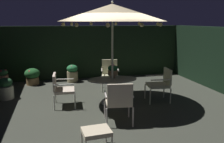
{
  "coord_description": "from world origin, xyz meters",
  "views": [
    {
      "loc": [
        -1.65,
        -6.21,
        2.31
      ],
      "look_at": [
        -0.06,
        0.12,
        0.92
      ],
      "focal_mm": 38.12,
      "sensor_mm": 36.0,
      "label": 1
    }
  ],
  "objects_px": {
    "patio_umbrella": "(112,13)",
    "ottoman_footrest": "(96,132)",
    "potted_plant_right_near": "(3,78)",
    "potted_plant_left_near": "(72,73)",
    "potted_plant_left_far": "(32,76)",
    "centerpiece_planter": "(113,70)",
    "potted_plant_back_right": "(6,88)",
    "patio_chair_northeast": "(119,100)",
    "patio_chair_north": "(61,87)",
    "patio_chair_east": "(161,82)",
    "patio_dining_table": "(112,85)",
    "patio_chair_southeast": "(110,73)"
  },
  "relations": [
    {
      "from": "potted_plant_left_far",
      "to": "patio_umbrella",
      "type": "bearing_deg",
      "value": -48.54
    },
    {
      "from": "patio_umbrella",
      "to": "patio_chair_northeast",
      "type": "relative_size",
      "value": 2.91
    },
    {
      "from": "patio_chair_east",
      "to": "potted_plant_left_far",
      "type": "distance_m",
      "value": 4.74
    },
    {
      "from": "potted_plant_left_near",
      "to": "patio_umbrella",
      "type": "bearing_deg",
      "value": -71.72
    },
    {
      "from": "patio_umbrella",
      "to": "ottoman_footrest",
      "type": "height_order",
      "value": "patio_umbrella"
    },
    {
      "from": "potted_plant_right_near",
      "to": "patio_chair_southeast",
      "type": "bearing_deg",
      "value": -19.09
    },
    {
      "from": "patio_chair_east",
      "to": "potted_plant_right_near",
      "type": "distance_m",
      "value": 5.56
    },
    {
      "from": "patio_chair_northeast",
      "to": "potted_plant_left_near",
      "type": "xyz_separation_m",
      "value": [
        -0.7,
        4.15,
        -0.24
      ]
    },
    {
      "from": "patio_dining_table",
      "to": "patio_chair_southeast",
      "type": "xyz_separation_m",
      "value": [
        0.27,
        1.41,
        0.05
      ]
    },
    {
      "from": "ottoman_footrest",
      "to": "potted_plant_right_near",
      "type": "bearing_deg",
      "value": 116.02
    },
    {
      "from": "potted_plant_left_far",
      "to": "potted_plant_left_near",
      "type": "bearing_deg",
      "value": 1.92
    },
    {
      "from": "patio_chair_northeast",
      "to": "potted_plant_left_far",
      "type": "height_order",
      "value": "patio_chair_northeast"
    },
    {
      "from": "patio_chair_north",
      "to": "ottoman_footrest",
      "type": "bearing_deg",
      "value": -78.01
    },
    {
      "from": "centerpiece_planter",
      "to": "potted_plant_right_near",
      "type": "bearing_deg",
      "value": 143.31
    },
    {
      "from": "patio_dining_table",
      "to": "patio_umbrella",
      "type": "distance_m",
      "value": 2.0
    },
    {
      "from": "patio_umbrella",
      "to": "ottoman_footrest",
      "type": "distance_m",
      "value": 3.35
    },
    {
      "from": "patio_chair_north",
      "to": "patio_chair_southeast",
      "type": "height_order",
      "value": "patio_chair_southeast"
    },
    {
      "from": "patio_dining_table",
      "to": "potted_plant_left_far",
      "type": "relative_size",
      "value": 2.32
    },
    {
      "from": "patio_chair_southeast",
      "to": "potted_plant_left_near",
      "type": "distance_m",
      "value": 1.77
    },
    {
      "from": "patio_dining_table",
      "to": "patio_chair_southeast",
      "type": "distance_m",
      "value": 1.44
    },
    {
      "from": "patio_umbrella",
      "to": "centerpiece_planter",
      "type": "relative_size",
      "value": 7.22
    },
    {
      "from": "patio_umbrella",
      "to": "patio_chair_east",
      "type": "xyz_separation_m",
      "value": [
        1.42,
        -0.16,
        -1.96
      ]
    },
    {
      "from": "patio_chair_northeast",
      "to": "potted_plant_back_right",
      "type": "xyz_separation_m",
      "value": [
        -2.81,
        2.56,
        -0.26
      ]
    },
    {
      "from": "patio_chair_north",
      "to": "patio_umbrella",
      "type": "bearing_deg",
      "value": -3.89
    },
    {
      "from": "potted_plant_left_far",
      "to": "potted_plant_left_near",
      "type": "height_order",
      "value": "potted_plant_left_near"
    },
    {
      "from": "ottoman_footrest",
      "to": "centerpiece_planter",
      "type": "bearing_deg",
      "value": 69.37
    },
    {
      "from": "centerpiece_planter",
      "to": "patio_chair_north",
      "type": "height_order",
      "value": "centerpiece_planter"
    },
    {
      "from": "patio_chair_north",
      "to": "potted_plant_back_right",
      "type": "bearing_deg",
      "value": 146.68
    },
    {
      "from": "patio_umbrella",
      "to": "potted_plant_left_far",
      "type": "height_order",
      "value": "patio_umbrella"
    },
    {
      "from": "ottoman_footrest",
      "to": "potted_plant_right_near",
      "type": "distance_m",
      "value": 5.62
    },
    {
      "from": "patio_chair_east",
      "to": "potted_plant_back_right",
      "type": "height_order",
      "value": "patio_chair_east"
    },
    {
      "from": "ottoman_footrest",
      "to": "patio_dining_table",
      "type": "bearing_deg",
      "value": 69.38
    },
    {
      "from": "patio_umbrella",
      "to": "patio_chair_southeast",
      "type": "bearing_deg",
      "value": 79.29
    },
    {
      "from": "patio_chair_southeast",
      "to": "potted_plant_right_near",
      "type": "distance_m",
      "value": 3.85
    },
    {
      "from": "potted_plant_right_near",
      "to": "patio_umbrella",
      "type": "bearing_deg",
      "value": -38.46
    },
    {
      "from": "centerpiece_planter",
      "to": "potted_plant_left_far",
      "type": "bearing_deg",
      "value": 133.44
    },
    {
      "from": "patio_chair_northeast",
      "to": "patio_umbrella",
      "type": "bearing_deg",
      "value": 81.89
    },
    {
      "from": "potted_plant_right_near",
      "to": "potted_plant_left_near",
      "type": "xyz_separation_m",
      "value": [
        2.46,
        0.06,
        0.03
      ]
    },
    {
      "from": "centerpiece_planter",
      "to": "potted_plant_back_right",
      "type": "xyz_separation_m",
      "value": [
        -3.06,
        1.02,
        -0.61
      ]
    },
    {
      "from": "patio_chair_northeast",
      "to": "potted_plant_left_far",
      "type": "xyz_separation_m",
      "value": [
        -2.17,
        4.1,
        -0.25
      ]
    },
    {
      "from": "patio_umbrella",
      "to": "ottoman_footrest",
      "type": "xyz_separation_m",
      "value": [
        -0.9,
        -2.38,
        -2.18
      ]
    },
    {
      "from": "patio_umbrella",
      "to": "potted_plant_left_far",
      "type": "distance_m",
      "value": 4.19
    },
    {
      "from": "patio_chair_southeast",
      "to": "potted_plant_back_right",
      "type": "bearing_deg",
      "value": -175.31
    },
    {
      "from": "patio_dining_table",
      "to": "potted_plant_left_far",
      "type": "distance_m",
      "value": 3.58
    },
    {
      "from": "patio_chair_north",
      "to": "patio_chair_east",
      "type": "bearing_deg",
      "value": -5.1
    },
    {
      "from": "patio_umbrella",
      "to": "potted_plant_left_far",
      "type": "relative_size",
      "value": 4.74
    },
    {
      "from": "patio_chair_southeast",
      "to": "potted_plant_right_near",
      "type": "relative_size",
      "value": 1.6
    },
    {
      "from": "potted_plant_right_near",
      "to": "potted_plant_left_near",
      "type": "height_order",
      "value": "potted_plant_left_near"
    },
    {
      "from": "potted_plant_left_near",
      "to": "centerpiece_planter",
      "type": "bearing_deg",
      "value": -69.93
    },
    {
      "from": "patio_chair_southeast",
      "to": "potted_plant_left_near",
      "type": "xyz_separation_m",
      "value": [
        -1.17,
        1.32,
        -0.23
      ]
    }
  ]
}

